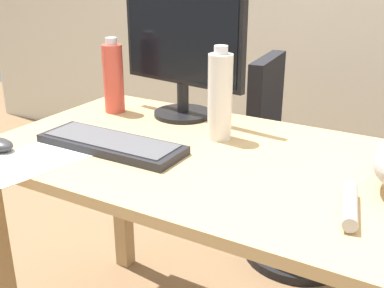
% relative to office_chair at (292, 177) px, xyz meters
% --- Properties ---
extents(desk, '(1.56, 0.74, 0.76)m').
position_rel_office_chair_xyz_m(desk, '(0.13, -0.76, 0.27)').
color(desk, tan).
rests_on(desk, ground_plane).
extents(office_chair, '(0.48, 0.48, 0.89)m').
position_rel_office_chair_xyz_m(office_chair, '(0.00, 0.00, 0.00)').
color(office_chair, black).
rests_on(office_chair, ground_plane).
extents(monitor, '(0.48, 0.20, 0.41)m').
position_rel_office_chair_xyz_m(monitor, '(-0.25, -0.50, 0.60)').
color(monitor, black).
rests_on(monitor, desk).
extents(keyboard, '(0.44, 0.15, 0.03)m').
position_rel_office_chair_xyz_m(keyboard, '(-0.27, -0.86, 0.39)').
color(keyboard, '#232328').
rests_on(keyboard, desk).
extents(paper_sheet, '(0.26, 0.33, 0.00)m').
position_rel_office_chair_xyz_m(paper_sheet, '(-0.40, -1.04, 0.38)').
color(paper_sheet, white).
rests_on(paper_sheet, desk).
extents(water_bottle, '(0.07, 0.07, 0.28)m').
position_rel_office_chair_xyz_m(water_bottle, '(-0.04, -0.63, 0.51)').
color(water_bottle, silver).
rests_on(water_bottle, desk).
extents(spray_bottle, '(0.07, 0.07, 0.26)m').
position_rel_office_chair_xyz_m(spray_bottle, '(-0.49, -0.58, 0.50)').
color(spray_bottle, '#D84C3D').
rests_on(spray_bottle, desk).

